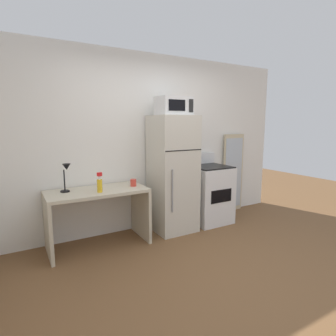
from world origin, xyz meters
name	(u,v)px	position (x,y,z in m)	size (l,w,h in m)	color
ground_plane	(218,273)	(0.00, 0.00, 0.00)	(12.00, 12.00, 0.00)	brown
wall_back_white	(148,143)	(0.00, 1.70, 1.30)	(5.00, 0.10, 2.60)	white
desk	(98,206)	(-0.91, 1.32, 0.53)	(1.25, 0.61, 0.75)	beige
desk_lamp	(66,173)	(-1.26, 1.40, 0.99)	(0.14, 0.12, 0.35)	black
coffee_mug	(133,183)	(-0.42, 1.29, 0.80)	(0.08, 0.08, 0.10)	#D83F33
spray_bottle	(100,184)	(-0.91, 1.18, 0.85)	(0.06, 0.06, 0.25)	yellow
refrigerator	(173,174)	(0.23, 1.33, 0.85)	(0.59, 0.62, 1.70)	beige
microwave	(174,106)	(0.23, 1.31, 1.83)	(0.46, 0.35, 0.26)	silver
oven_range	(209,194)	(0.91, 1.33, 0.47)	(0.61, 0.61, 1.10)	white
leaning_mirror	(233,173)	(1.66, 1.59, 0.70)	(0.44, 0.03, 1.40)	#C6B793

